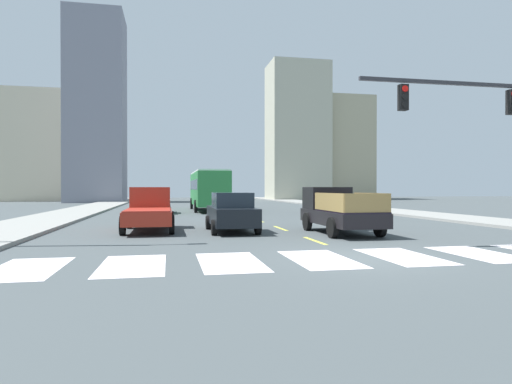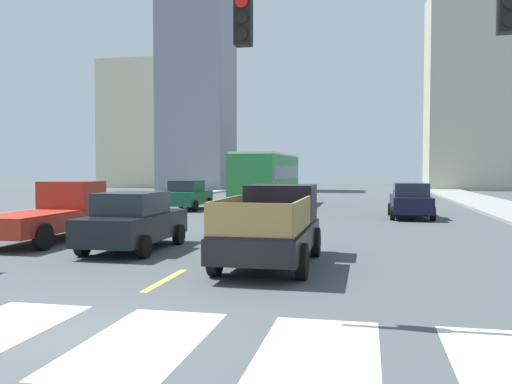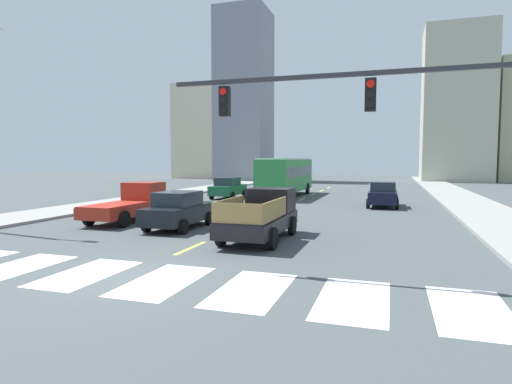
{
  "view_description": "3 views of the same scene",
  "coord_description": "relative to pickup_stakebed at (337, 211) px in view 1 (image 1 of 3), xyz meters",
  "views": [
    {
      "loc": [
        -5.22,
        -11.3,
        1.91
      ],
      "look_at": [
        0.01,
        14.99,
        1.68
      ],
      "focal_mm": 30.99,
      "sensor_mm": 36.0,
      "label": 1
    },
    {
      "loc": [
        4.26,
        -6.91,
        2.41
      ],
      "look_at": [
        -0.48,
        15.95,
        1.39
      ],
      "focal_mm": 37.78,
      "sensor_mm": 36.0,
      "label": 2
    },
    {
      "loc": [
        6.86,
        -9.68,
        3.17
      ],
      "look_at": [
        -1.84,
        17.51,
        1.02
      ],
      "focal_mm": 29.82,
      "sensor_mm": 36.0,
      "label": 3
    }
  ],
  "objects": [
    {
      "name": "city_bus",
      "position": [
        -3.79,
        19.62,
        1.02
      ],
      "size": [
        2.72,
        10.8,
        3.32
      ],
      "rotation": [
        0.0,
        0.0,
        -0.02
      ],
      "color": "#297D3C",
      "rests_on": "ground"
    },
    {
      "name": "crosswalk_stripe_1",
      "position": [
        -8.0,
        -6.64,
        -0.93
      ],
      "size": [
        1.59,
        3.21,
        0.01
      ],
      "primitive_type": "cube",
      "color": "white",
      "rests_on": "ground"
    },
    {
      "name": "tower_tall_centre",
      "position": [
        13.76,
        52.14,
        10.23
      ],
      "size": [
        9.48,
        7.2,
        22.33
      ],
      "primitive_type": "cube",
      "color": "#B3B29B",
      "rests_on": "ground"
    },
    {
      "name": "crosswalk_stripe_4",
      "position": [
        -0.69,
        -6.64,
        -0.93
      ],
      "size": [
        1.59,
        3.21,
        0.01
      ],
      "primitive_type": "cube",
      "color": "white",
      "rests_on": "ground"
    },
    {
      "name": "lane_dash_7",
      "position": [
        -1.91,
        32.36,
        -0.93
      ],
      "size": [
        0.16,
        2.4,
        0.01
      ],
      "primitive_type": "cube",
      "color": "#D6D344",
      "rests_on": "ground"
    },
    {
      "name": "lane_dash_4",
      "position": [
        -1.91,
        17.36,
        -0.93
      ],
      "size": [
        0.16,
        2.4,
        0.01
      ],
      "primitive_type": "cube",
      "color": "#D6D344",
      "rests_on": "ground"
    },
    {
      "name": "lane_dash_2",
      "position": [
        -1.91,
        7.36,
        -0.93
      ],
      "size": [
        0.16,
        2.4,
        0.01
      ],
      "primitive_type": "cube",
      "color": "#D6D344",
      "rests_on": "ground"
    },
    {
      "name": "sidewalk_left",
      "position": [
        -14.09,
        11.36,
        -0.86
      ],
      "size": [
        3.88,
        110.0,
        0.15
      ],
      "primitive_type": "cube",
      "color": "gray",
      "rests_on": "ground"
    },
    {
      "name": "crosswalk_stripe_5",
      "position": [
        1.74,
        -6.64,
        -0.93
      ],
      "size": [
        1.59,
        3.21,
        0.01
      ],
      "primitive_type": "cube",
      "color": "white",
      "rests_on": "ground"
    },
    {
      "name": "lane_dash_5",
      "position": [
        -1.91,
        22.36,
        -0.93
      ],
      "size": [
        0.16,
        2.4,
        0.01
      ],
      "primitive_type": "cube",
      "color": "#D6D344",
      "rests_on": "ground"
    },
    {
      "name": "sedan_far",
      "position": [
        -4.41,
        1.22,
        -0.08
      ],
      "size": [
        2.02,
        4.4,
        1.72
      ],
      "rotation": [
        0.0,
        0.0,
        0.04
      ],
      "color": "black",
      "rests_on": "ground"
    },
    {
      "name": "block_mid_left",
      "position": [
        -26.9,
        54.96,
        7.2
      ],
      "size": [
        9.31,
        11.15,
        16.27
      ],
      "primitive_type": "cube",
      "color": "beige",
      "rests_on": "ground"
    },
    {
      "name": "lane_dash_3",
      "position": [
        -1.91,
        12.36,
        -0.93
      ],
      "size": [
        0.16,
        2.4,
        0.01
      ],
      "primitive_type": "cube",
      "color": "#D6D344",
      "rests_on": "ground"
    },
    {
      "name": "lane_dash_1",
      "position": [
        -1.91,
        2.36,
        -0.93
      ],
      "size": [
        0.16,
        2.4,
        0.01
      ],
      "primitive_type": "cube",
      "color": "#D6D344",
      "rests_on": "ground"
    },
    {
      "name": "block_mid_right",
      "position": [
        -16.78,
        45.63,
        11.88
      ],
      "size": [
        7.46,
        7.57,
        25.63
      ],
      "primitive_type": "cube",
      "color": "gray",
      "rests_on": "ground"
    },
    {
      "name": "lane_dash_6",
      "position": [
        -1.91,
        27.36,
        -0.93
      ],
      "size": [
        0.16,
        2.4,
        0.01
      ],
      "primitive_type": "cube",
      "color": "#D6D344",
      "rests_on": "ground"
    },
    {
      "name": "sedan_near_right",
      "position": [
        4.42,
        13.6,
        -0.08
      ],
      "size": [
        2.02,
        4.4,
        1.72
      ],
      "rotation": [
        0.0,
        0.0,
        -0.04
      ],
      "color": "black",
      "rests_on": "ground"
    },
    {
      "name": "crosswalk_stripe_0",
      "position": [
        -10.44,
        -6.64,
        -0.93
      ],
      "size": [
        1.59,
        3.21,
        0.01
      ],
      "primitive_type": "cube",
      "color": "white",
      "rests_on": "ground"
    },
    {
      "name": "crosswalk_stripe_2",
      "position": [
        -5.56,
        -6.64,
        -0.93
      ],
      "size": [
        1.59,
        3.21,
        0.01
      ],
      "primitive_type": "cube",
      "color": "white",
      "rests_on": "ground"
    },
    {
      "name": "crosswalk_stripe_3",
      "position": [
        -3.13,
        -6.64,
        -0.93
      ],
      "size": [
        1.59,
        3.21,
        0.01
      ],
      "primitive_type": "cube",
      "color": "white",
      "rests_on": "ground"
    },
    {
      "name": "pickup_stakebed",
      "position": [
        0.0,
        0.0,
        0.0
      ],
      "size": [
        2.18,
        5.2,
        1.96
      ],
      "rotation": [
        0.0,
        0.0,
        -0.04
      ],
      "color": "black",
      "rests_on": "ground"
    },
    {
      "name": "pickup_dark",
      "position": [
        -7.98,
        2.68,
        -0.02
      ],
      "size": [
        2.18,
        5.2,
        1.96
      ],
      "rotation": [
        0.0,
        0.0,
        0.02
      ],
      "color": "#9E2719",
      "rests_on": "ground"
    },
    {
      "name": "lane_dash_0",
      "position": [
        -1.91,
        -2.64,
        -0.93
      ],
      "size": [
        0.16,
        2.4,
        0.01
      ],
      "primitive_type": "cube",
      "color": "#D6D344",
      "rests_on": "ground"
    },
    {
      "name": "ground_plane",
      "position": [
        -1.91,
        -6.64,
        -0.94
      ],
      "size": [
        160.0,
        160.0,
        0.0
      ],
      "primitive_type": "plane",
      "color": "#424A4C"
    },
    {
      "name": "sedan_mid",
      "position": [
        -7.99,
        16.49,
        -0.08
      ],
      "size": [
        2.02,
        4.4,
        1.72
      ],
      "rotation": [
        0.0,
        0.0,
        0.01
      ],
      "color": "#155032",
      "rests_on": "ground"
    },
    {
      "name": "sidewalk_right",
      "position": [
        10.27,
        11.36,
        -0.86
      ],
      "size": [
        3.88,
        110.0,
        0.15
      ],
      "primitive_type": "cube",
      "color": "gray",
      "rests_on": "ground"
    },
    {
      "name": "block_low_right",
      "position": [
        23.02,
        55.53,
        7.8
      ],
      "size": [
        7.8,
        10.66,
        17.47
      ],
      "primitive_type": "cube",
      "color": "tan",
      "rests_on": "ground"
    }
  ]
}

